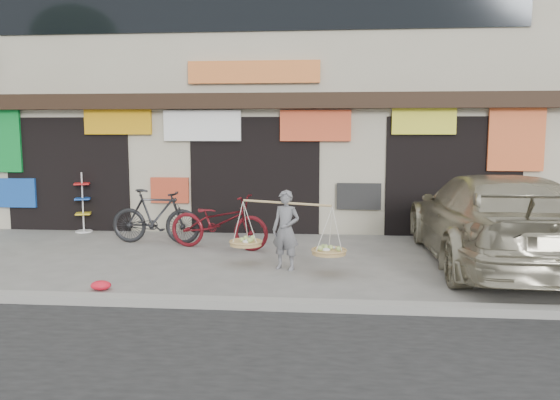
# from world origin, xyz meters

# --- Properties ---
(ground) EXTENTS (70.00, 70.00, 0.00)m
(ground) POSITION_xyz_m (0.00, 0.00, 0.00)
(ground) COLOR gray
(ground) RESTS_ON ground
(kerb) EXTENTS (70.00, 0.25, 0.12)m
(kerb) POSITION_xyz_m (0.00, -2.00, 0.06)
(kerb) COLOR gray
(kerb) RESTS_ON ground
(shophouse_block) EXTENTS (14.00, 6.32, 7.00)m
(shophouse_block) POSITION_xyz_m (-0.00, 6.42, 3.45)
(shophouse_block) COLOR #B9B095
(shophouse_block) RESTS_ON ground
(street_vendor) EXTENTS (2.04, 1.14, 1.37)m
(street_vendor) POSITION_xyz_m (0.99, 0.13, 0.62)
(street_vendor) COLOR slate
(street_vendor) RESTS_ON ground
(bike_1) EXTENTS (1.95, 0.64, 1.16)m
(bike_1) POSITION_xyz_m (-1.93, 2.10, 0.58)
(bike_1) COLOR black
(bike_1) RESTS_ON ground
(bike_2) EXTENTS (2.20, 1.14, 1.10)m
(bike_2) POSITION_xyz_m (-0.49, 1.70, 0.55)
(bike_2) COLOR #5A0F15
(bike_2) RESTS_ON ground
(suv) EXTENTS (2.32, 5.63, 1.63)m
(suv) POSITION_xyz_m (4.61, 0.83, 0.81)
(suv) COLOR #ABA48A
(suv) RESTS_ON ground
(display_rack) EXTENTS (0.43, 0.43, 1.42)m
(display_rack) POSITION_xyz_m (-4.06, 3.25, 0.57)
(display_rack) COLOR silver
(display_rack) RESTS_ON ground
(red_bag) EXTENTS (0.31, 0.25, 0.14)m
(red_bag) POSITION_xyz_m (-1.66, -1.36, 0.07)
(red_bag) COLOR red
(red_bag) RESTS_ON ground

